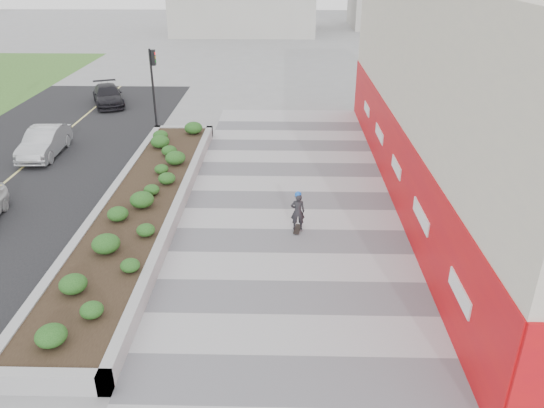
{
  "coord_description": "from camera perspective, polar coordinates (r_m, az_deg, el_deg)",
  "views": [
    {
      "loc": [
        -0.27,
        -10.51,
        8.85
      ],
      "look_at": [
        -0.65,
        5.56,
        1.1
      ],
      "focal_mm": 35.0,
      "sensor_mm": 36.0,
      "label": 1
    }
  ],
  "objects": [
    {
      "name": "walkway",
      "position": [
        16.15,
        2.12,
        -7.48
      ],
      "size": [
        8.0,
        36.0,
        0.01
      ],
      "primitive_type": "cube",
      "color": "#A8A8AD",
      "rests_on": "ground"
    },
    {
      "name": "traffic_signal_near",
      "position": [
        29.5,
        -12.65,
        13.23
      ],
      "size": [
        0.33,
        0.28,
        4.2
      ],
      "color": "black",
      "rests_on": "ground"
    },
    {
      "name": "car_dark",
      "position": [
        35.32,
        -17.23,
        11.1
      ],
      "size": [
        3.12,
        4.47,
        1.2
      ],
      "primitive_type": "imported",
      "rotation": [
        0.0,
        0.0,
        0.39
      ],
      "color": "black",
      "rests_on": "ground"
    },
    {
      "name": "manhole_cover",
      "position": [
        16.17,
        3.9,
        -7.5
      ],
      "size": [
        0.44,
        0.44,
        0.01
      ],
      "primitive_type": "cylinder",
      "color": "#595654",
      "rests_on": "ground"
    },
    {
      "name": "ground",
      "position": [
        13.75,
        2.24,
        -14.37
      ],
      "size": [
        160.0,
        160.0,
        0.0
      ],
      "primitive_type": "plane",
      "color": "gray",
      "rests_on": "ground"
    },
    {
      "name": "skateboarder",
      "position": [
        18.15,
        2.79,
        -0.78
      ],
      "size": [
        0.51,
        0.74,
        1.5
      ],
      "rotation": [
        0.0,
        0.0,
        -0.17
      ],
      "color": "beige",
      "rests_on": "ground"
    },
    {
      "name": "car_silver",
      "position": [
        27.28,
        -23.3,
        6.12
      ],
      "size": [
        1.55,
        4.01,
        1.3
      ],
      "primitive_type": "imported",
      "rotation": [
        0.0,
        0.0,
        0.04
      ],
      "color": "#B0B3B8",
      "rests_on": "ground"
    },
    {
      "name": "planter",
      "position": [
        20.13,
        -13.83,
        0.18
      ],
      "size": [
        3.0,
        18.0,
        0.9
      ],
      "color": "#9E9EA0",
      "rests_on": "ground"
    },
    {
      "name": "building",
      "position": [
        21.36,
        21.56,
        10.79
      ],
      "size": [
        6.04,
        24.08,
        8.0
      ],
      "color": "beige",
      "rests_on": "ground"
    }
  ]
}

